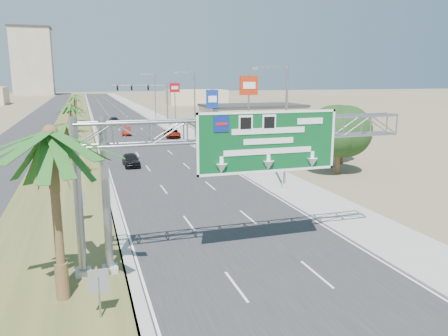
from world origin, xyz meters
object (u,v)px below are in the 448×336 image
at_px(pole_sign_blue, 212,101).
at_px(car_left_lane, 131,160).
at_px(car_far, 115,121).
at_px(pole_sign_red_far, 175,91).
at_px(signal_mast, 156,101).
at_px(pole_sign_red_near, 249,90).
at_px(sign_gantry, 235,141).
at_px(car_mid_lane, 126,131).
at_px(palm_near, 50,134).
at_px(store_building, 252,117).
at_px(car_right_lane, 172,133).

bearing_deg(pole_sign_blue, car_left_lane, -123.49).
bearing_deg(car_far, pole_sign_red_far, -8.88).
height_order(signal_mast, pole_sign_red_near, pole_sign_red_near).
xyz_separation_m(car_left_lane, car_far, (1.36, 43.09, -0.00)).
relative_size(sign_gantry, car_mid_lane, 4.15).
distance_m(palm_near, store_building, 66.04).
relative_size(sign_gantry, store_building, 0.93).
bearing_deg(store_building, pole_sign_red_near, -112.71).
bearing_deg(car_right_lane, car_mid_lane, 145.35).
bearing_deg(pole_sign_red_far, car_far, 176.71).
relative_size(car_far, pole_sign_red_far, 0.56).
bearing_deg(car_right_lane, signal_mast, 92.72).
distance_m(palm_near, pole_sign_red_far, 72.61).
height_order(car_right_lane, pole_sign_red_near, pole_sign_red_near).
relative_size(car_left_lane, pole_sign_red_far, 0.48).
distance_m(sign_gantry, pole_sign_blue, 51.48).
xyz_separation_m(car_right_lane, pole_sign_red_near, (7.11, -14.29, 6.88)).
bearing_deg(palm_near, pole_sign_blue, 67.33).
distance_m(car_right_lane, pole_sign_blue, 9.23).
bearing_deg(signal_mast, pole_sign_blue, -59.82).
bearing_deg(signal_mast, car_far, 137.23).
xyz_separation_m(car_mid_lane, pole_sign_blue, (13.86, -2.14, 4.72)).
bearing_deg(palm_near, pole_sign_red_far, 74.75).
relative_size(car_left_lane, car_mid_lane, 0.98).
bearing_deg(car_mid_lane, pole_sign_blue, -5.52).
xyz_separation_m(pole_sign_blue, pole_sign_red_far, (-2.46, 18.43, 1.12)).
relative_size(signal_mast, pole_sign_red_near, 1.08).
bearing_deg(car_mid_lane, sign_gantry, -86.25).
xyz_separation_m(store_building, car_far, (-24.14, 12.74, -1.33)).
xyz_separation_m(sign_gantry, car_right_lane, (6.07, 46.75, -5.40)).
bearing_deg(pole_sign_blue, signal_mast, 120.18).
relative_size(car_left_lane, car_far, 0.86).
relative_size(palm_near, signal_mast, 0.81).
distance_m(signal_mast, car_right_lane, 15.86).
relative_size(store_building, car_mid_lane, 4.46).
distance_m(store_building, pole_sign_red_near, 26.19).
relative_size(store_building, pole_sign_red_near, 1.89).
bearing_deg(sign_gantry, car_mid_lane, 90.48).
bearing_deg(sign_gantry, store_building, 67.64).
relative_size(palm_near, car_right_lane, 1.78).
bearing_deg(car_far, car_mid_lane, -93.42).
relative_size(signal_mast, pole_sign_blue, 1.40).
bearing_deg(store_building, pole_sign_blue, -146.50).
relative_size(sign_gantry, car_left_lane, 4.22).
height_order(sign_gantry, palm_near, palm_near).
xyz_separation_m(palm_near, car_right_lane, (14.20, 48.68, -6.28)).
bearing_deg(car_left_lane, store_building, 48.73).
xyz_separation_m(palm_near, car_mid_lane, (7.70, 53.76, -6.27)).
bearing_deg(car_far, palm_near, -101.29).
relative_size(signal_mast, car_left_lane, 2.59).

